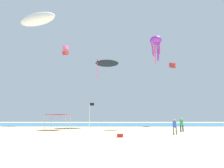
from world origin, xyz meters
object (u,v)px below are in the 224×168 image
(kite_parafoil_red, at_px, (172,65))
(person_near_tent, at_px, (175,125))
(kite_inflatable_white, at_px, (37,19))
(kite_delta_black, at_px, (107,62))
(canopy_tent, at_px, (59,115))
(person_leftmost, at_px, (181,123))
(banner_flag, at_px, (90,114))
(kite_octopus_purple, at_px, (156,42))
(cooler_box, at_px, (120,135))
(kite_box_pink, at_px, (66,50))

(kite_parafoil_red, bearing_deg, person_near_tent, -19.77)
(kite_inflatable_white, bearing_deg, kite_delta_black, -112.89)
(canopy_tent, distance_m, kite_delta_black, 14.32)
(person_leftmost, xyz_separation_m, banner_flag, (-11.63, 0.39, 1.18))
(kite_parafoil_red, bearing_deg, banner_flag, -47.23)
(canopy_tent, xyz_separation_m, kite_octopus_purple, (15.48, 3.71, 12.95))
(cooler_box, distance_m, kite_box_pink, 30.34)
(banner_flag, xyz_separation_m, cooler_box, (3.66, -6.73, -2.02))
(banner_flag, distance_m, kite_octopus_purple, 17.79)
(kite_delta_black, bearing_deg, kite_octopus_purple, -27.63)
(person_near_tent, distance_m, kite_octopus_purple, 17.67)
(kite_box_pink, bearing_deg, person_leftmost, 174.43)
(banner_flag, relative_size, kite_delta_black, 0.74)
(kite_inflatable_white, relative_size, kite_parafoil_red, 1.59)
(canopy_tent, distance_m, person_leftmost, 16.81)
(person_leftmost, distance_m, kite_parafoil_red, 20.55)
(banner_flag, distance_m, kite_parafoil_red, 25.04)
(kite_octopus_purple, bearing_deg, canopy_tent, 39.75)
(banner_flag, height_order, cooler_box, banner_flag)
(banner_flag, bearing_deg, person_leftmost, -1.91)
(canopy_tent, relative_size, kite_delta_black, 0.59)
(canopy_tent, bearing_deg, cooler_box, -47.47)
(banner_flag, height_order, kite_box_pink, kite_box_pink)
(person_leftmost, xyz_separation_m, kite_delta_black, (-9.85, 10.20, 11.48))
(cooler_box, bearing_deg, banner_flag, 118.53)
(kite_inflatable_white, bearing_deg, kite_parafoil_red, -127.24)
(person_near_tent, height_order, person_leftmost, person_leftmost)
(kite_octopus_purple, bearing_deg, kite_delta_black, 4.54)
(banner_flag, distance_m, cooler_box, 7.92)
(person_leftmost, xyz_separation_m, kite_box_pink, (-19.71, 15.91, 16.11))
(kite_octopus_purple, bearing_deg, person_leftmost, 125.06)
(kite_octopus_purple, relative_size, kite_parafoil_red, 1.27)
(kite_box_pink, xyz_separation_m, kite_octopus_purple, (18.68, -9.23, -2.10))
(person_near_tent, bearing_deg, kite_delta_black, -57.18)
(kite_box_pink, relative_size, kite_octopus_purple, 0.51)
(canopy_tent, bearing_deg, person_leftmost, -10.20)
(canopy_tent, height_order, kite_box_pink, kite_box_pink)
(canopy_tent, xyz_separation_m, cooler_box, (8.54, -9.31, -1.91))
(banner_flag, bearing_deg, kite_delta_black, 79.74)
(banner_flag, xyz_separation_m, kite_octopus_purple, (10.60, 6.29, 12.83))
(cooler_box, distance_m, kite_parafoil_red, 28.68)
(kite_octopus_purple, relative_size, kite_delta_black, 0.99)
(person_near_tent, bearing_deg, kite_box_pink, -44.22)
(kite_octopus_purple, bearing_deg, banner_flag, 56.97)
(canopy_tent, bearing_deg, kite_parafoil_red, 31.10)
(kite_octopus_purple, relative_size, kite_inflatable_white, 0.80)
(canopy_tent, distance_m, kite_parafoil_red, 27.21)
(person_leftmost, bearing_deg, kite_octopus_purple, -95.44)
(person_leftmost, bearing_deg, person_near_tent, 46.68)
(kite_delta_black, bearing_deg, banner_flag, -106.15)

